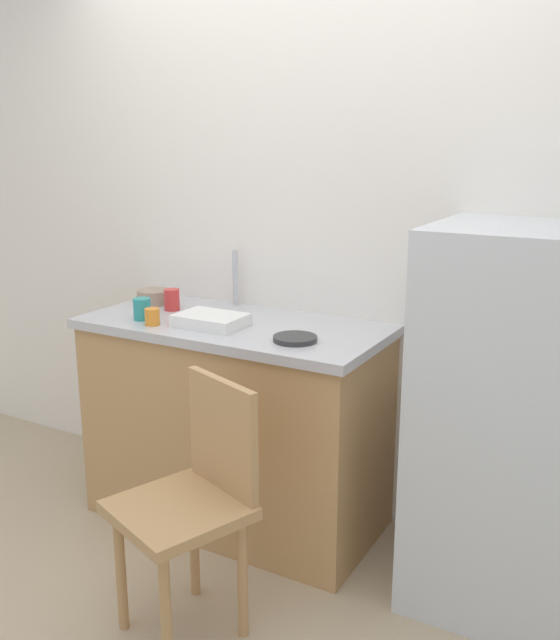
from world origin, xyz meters
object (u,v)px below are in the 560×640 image
Objects in this scene: hotplate at (295,339)px; cup_orange at (152,317)px; chair at (194,496)px; dish_tray at (211,320)px; refrigerator at (513,423)px; cup_teal at (142,309)px; terracotta_bowl at (154,297)px; cup_red at (172,300)px.

cup_orange is at bearing -172.78° from hotplate.
chair is 0.79m from dish_tray.
refrigerator is 4.97× the size of dish_tray.
cup_teal is (-0.32, -0.06, 0.02)m from dish_tray.
cup_teal is at bearing 161.35° from chair.
hotplate is (0.87, -0.23, -0.02)m from terracotta_bowl.
refrigerator is 1.56× the size of chair.
cup_teal is (-0.01, -0.20, -0.00)m from cup_red.
dish_tray is 0.34m from cup_red.
cup_orange is (0.24, -0.31, 0.00)m from terracotta_bowl.
cup_orange is 0.11m from cup_teal.
refrigerator is at bearing 6.31° from cup_teal.
refrigerator reaches higher than cup_teal.
cup_red reaches higher than cup_teal.
cup_teal reaches higher than chair.
refrigerator is 8.96× the size of terracotta_bowl.
terracotta_bowl reaches higher than hotplate.
terracotta_bowl is at bearing 176.99° from refrigerator.
cup_teal reaches higher than terracotta_bowl.
terracotta_bowl is at bearing 156.49° from dish_tray.
refrigerator is at bearing 5.37° from dish_tray.
cup_teal is (-0.63, 0.52, 0.47)m from chair.
cup_red reaches higher than dish_tray.
dish_tray is 0.51m from terracotta_bowl.
dish_tray is 0.41m from hotplate.
chair is at bearing -48.82° from cup_red.
cup_teal is (-0.10, 0.05, 0.01)m from cup_orange.
cup_orange is (-1.43, -0.22, 0.26)m from refrigerator.
hotplate is at bearing -3.40° from dish_tray.
refrigerator is 1.47m from cup_orange.
cup_teal is at bearing -177.57° from hotplate.
refrigerator reaches higher than chair.
refrigerator is at bearing -3.01° from terracotta_bowl.
refrigerator reaches higher than cup_red.
refrigerator is at bearing -1.07° from cup_red.
chair is at bearing -39.38° from cup_teal.
cup_orange is (-0.54, 0.47, 0.45)m from chair.
chair is 0.71m from hotplate.
terracotta_bowl is 1.68× the size of cup_teal.
cup_orange is at bearing -70.10° from cup_red.
cup_teal is at bearing -91.77° from cup_red.
hotplate is 0.64m from cup_orange.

